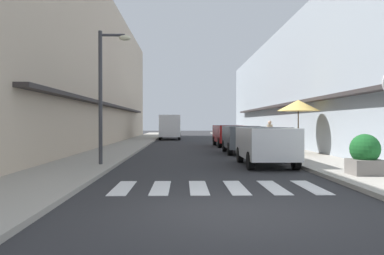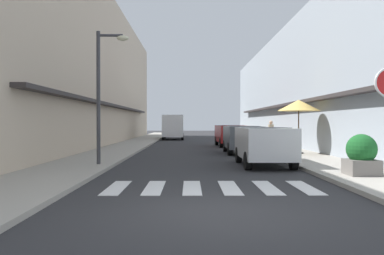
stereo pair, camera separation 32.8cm
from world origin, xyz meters
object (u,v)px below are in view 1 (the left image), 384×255
object	(u,v)px
parked_car_far	(229,133)
pedestrian_walking_near	(270,134)
street_lamp	(106,82)
parked_car_near	(266,142)
parked_car_mid	(242,136)
cafe_umbrella	(298,106)
delivery_van	(170,125)
planter_corner	(365,155)

from	to	relation	value
parked_car_far	pedestrian_walking_near	world-z (taller)	pedestrian_walking_near
street_lamp	parked_car_near	bearing A→B (deg)	3.21
parked_car_mid	street_lamp	distance (m)	9.02
cafe_umbrella	street_lamp	bearing A→B (deg)	-150.36
delivery_van	parked_car_far	bearing A→B (deg)	-68.82
delivery_van	cafe_umbrella	xyz separation A→B (m)	(6.97, -19.10, 1.07)
parked_car_mid	planter_corner	world-z (taller)	parked_car_mid
parked_car_far	delivery_van	bearing A→B (deg)	111.18
cafe_umbrella	parked_car_near	bearing A→B (deg)	-119.56
planter_corner	street_lamp	bearing A→B (deg)	159.04
parked_car_far	planter_corner	size ratio (longest dim) A/B	3.54
parked_car_mid	delivery_van	bearing A→B (deg)	104.09
planter_corner	parked_car_far	bearing A→B (deg)	97.94
parked_car_far	cafe_umbrella	bearing A→B (deg)	-71.63
parked_car_mid	cafe_umbrella	distance (m)	3.37
cafe_umbrella	pedestrian_walking_near	bearing A→B (deg)	98.79
parked_car_near	pedestrian_walking_near	world-z (taller)	pedestrian_walking_near
delivery_van	planter_corner	xyz separation A→B (m)	(6.60, -27.08, -0.71)
pedestrian_walking_near	parked_car_mid	bearing A→B (deg)	-140.56
parked_car_mid	planter_corner	xyz separation A→B (m)	(2.19, -9.52, -0.22)
parked_car_far	pedestrian_walking_near	distance (m)	4.41
cafe_umbrella	delivery_van	bearing A→B (deg)	110.06
street_lamp	planter_corner	distance (m)	9.07
planter_corner	cafe_umbrella	bearing A→B (deg)	87.31
parked_car_near	parked_car_far	distance (m)	12.24
delivery_van	street_lamp	xyz separation A→B (m)	(-1.56, -23.95, 1.73)
parked_car_far	delivery_van	world-z (taller)	delivery_van
parked_car_mid	planter_corner	distance (m)	9.77
parked_car_mid	parked_car_far	world-z (taller)	same
cafe_umbrella	planter_corner	bearing A→B (deg)	-92.69
parked_car_far	parked_car_near	bearing A→B (deg)	-90.00
delivery_van	planter_corner	size ratio (longest dim) A/B	4.55
parked_car_near	parked_car_mid	distance (m)	6.06
parked_car_far	pedestrian_walking_near	size ratio (longest dim) A/B	2.58
parked_car_near	parked_car_mid	world-z (taller)	same
parked_car_far	street_lamp	distance (m)	14.09
parked_car_mid	delivery_van	xyz separation A→B (m)	(-4.41, 17.56, 0.48)
parked_car_far	delivery_van	size ratio (longest dim) A/B	0.78
delivery_van	planter_corner	world-z (taller)	delivery_van
parked_car_far	pedestrian_walking_near	xyz separation A→B (m)	(1.98, -3.94, 0.06)
cafe_umbrella	pedestrian_walking_near	world-z (taller)	cafe_umbrella
delivery_van	parked_car_mid	bearing A→B (deg)	-75.91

